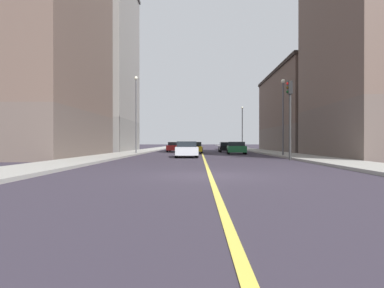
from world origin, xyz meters
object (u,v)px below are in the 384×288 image
street_lamp_right_near (136,107)px  car_black (227,147)px  building_right_corner (32,13)px  car_yellow (194,148)px  car_silver (186,149)px  building_left_mid (311,111)px  building_right_midblock (94,66)px  car_red (175,147)px  street_lamp_left_near (283,108)px  traffic_light_left_near (290,108)px  car_green (236,148)px  street_lamp_left_far (242,123)px

street_lamp_right_near → car_black: (10.01, 8.80, -4.25)m
building_right_corner → car_yellow: size_ratio=5.38×
street_lamp_right_near → car_silver: bearing=-54.3°
building_left_mid → building_right_midblock: 29.32m
building_left_mid → car_silver: 24.60m
car_silver → car_red: bearing=96.6°
street_lamp_left_near → car_yellow: (-7.73, 10.12, -3.53)m
building_left_mid → traffic_light_left_near: bearing=-110.0°
street_lamp_left_near → street_lamp_right_near: (-13.73, 6.13, 0.72)m
traffic_light_left_near → car_red: 24.56m
building_right_midblock → street_lamp_left_near: (21.21, -17.13, -7.19)m
building_right_corner → street_lamp_left_near: bearing=3.5°
traffic_light_left_near → car_silver: bearing=145.2°
street_lamp_left_near → car_silver: (-8.28, -1.46, -3.51)m
building_right_midblock → car_red: bearing=-5.6°
building_left_mid → car_silver: building_left_mid is taller
building_right_midblock → traffic_light_left_near: bearing=-49.5°
building_right_midblock → street_lamp_left_near: size_ratio=3.47×
street_lamp_right_near → car_green: 11.33m
street_lamp_left_far → car_green: 22.95m
building_left_mid → car_black: (-11.20, -1.93, -4.66)m
traffic_light_left_near → car_red: bearing=112.4°
car_silver → car_yellow: size_ratio=1.03×
building_left_mid → street_lamp_right_near: bearing=-153.2°
street_lamp_left_far → traffic_light_left_near: bearing=-91.6°
building_left_mid → building_right_midblock: bearing=179.5°
car_black → building_left_mid: bearing=9.8°
building_right_corner → street_lamp_left_far: 38.24m
building_right_midblock → traffic_light_left_near: 32.03m
street_lamp_left_far → car_black: (-3.72, -14.66, -3.78)m
car_red → car_green: car_green is taller
building_right_corner → car_red: (10.90, 17.36, -11.38)m
building_left_mid → street_lamp_left_far: building_left_mid is taller
street_lamp_left_far → car_black: 15.59m
building_right_midblock → car_black: building_right_midblock is taller
street_lamp_right_near → car_silver: street_lamp_right_near is taller
building_left_mid → traffic_light_left_near: building_left_mid is taller
street_lamp_left_far → building_right_corner: bearing=-124.5°
street_lamp_right_near → building_right_corner: bearing=-135.1°
building_right_midblock → street_lamp_right_near: (7.48, -11.00, -6.47)m
building_right_corner → building_right_midblock: 18.45m
traffic_light_left_near → street_lamp_left_near: size_ratio=0.83×
building_right_corner → traffic_light_left_near: building_right_corner is taller
street_lamp_left_near → street_lamp_right_near: bearing=155.9°
street_lamp_left_near → car_black: street_lamp_left_near is taller
car_black → car_green: (0.45, -7.74, 0.01)m
street_lamp_right_near → car_yellow: (6.00, 3.99, -4.25)m
traffic_light_left_near → car_green: size_ratio=1.28×
street_lamp_left_near → car_red: (-10.31, 16.05, -3.53)m
building_left_mid → car_black: size_ratio=5.35×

